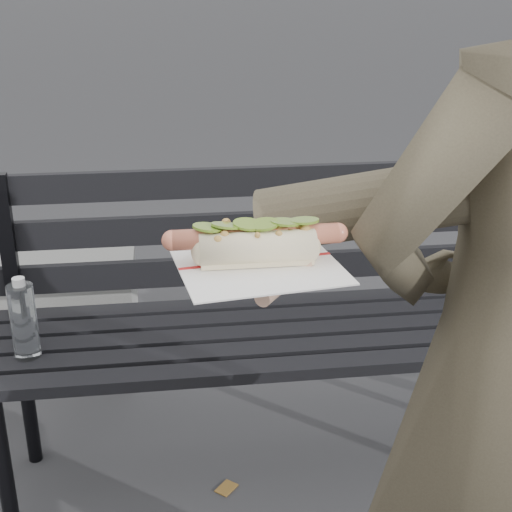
# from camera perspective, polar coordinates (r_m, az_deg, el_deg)

# --- Properties ---
(park_bench) EXTENTS (1.50, 0.44, 0.88)m
(park_bench) POSITION_cam_1_polar(r_m,az_deg,el_deg) (1.94, -0.06, -3.88)
(park_bench) COLOR black
(park_bench) RESTS_ON ground
(held_hotdog) EXTENTS (0.63, 0.30, 0.20)m
(held_hotdog) POSITION_cam_1_polar(r_m,az_deg,el_deg) (0.95, 11.37, 3.70)
(held_hotdog) COLOR #433C2C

